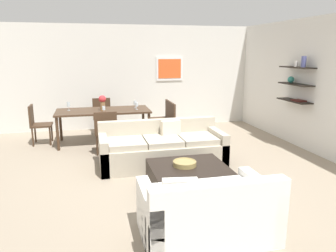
{
  "coord_description": "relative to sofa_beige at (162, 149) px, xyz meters",
  "views": [
    {
      "loc": [
        -1.36,
        -5.21,
        2.03
      ],
      "look_at": [
        -0.06,
        0.2,
        0.75
      ],
      "focal_mm": 34.86,
      "sensor_mm": 36.0,
      "label": 1
    }
  ],
  "objects": [
    {
      "name": "loveseat_white",
      "position": [
        -0.04,
        -2.45,
        0.0
      ],
      "size": [
        1.44,
        0.9,
        0.78
      ],
      "color": "white",
      "rests_on": "ground"
    },
    {
      "name": "dining_chair_right_near",
      "position": [
        0.48,
        1.55,
        0.21
      ],
      "size": [
        0.44,
        0.44,
        0.88
      ],
      "color": "#422D1E",
      "rests_on": "ground"
    },
    {
      "name": "decorative_bowl",
      "position": [
        0.08,
        -1.17,
        0.13
      ],
      "size": [
        0.35,
        0.35,
        0.07
      ],
      "color": "#99844C",
      "rests_on": "coffee_table"
    },
    {
      "name": "back_wall_unit",
      "position": [
        0.44,
        3.19,
        1.06
      ],
      "size": [
        8.4,
        0.09,
        2.7
      ],
      "color": "silver",
      "rests_on": "ground"
    },
    {
      "name": "sofa_beige",
      "position": [
        0.0,
        0.0,
        0.0
      ],
      "size": [
        2.23,
        0.9,
        0.78
      ],
      "color": "#B2A893",
      "rests_on": "ground"
    },
    {
      "name": "centerpiece_vase",
      "position": [
        -0.96,
        1.7,
        0.66
      ],
      "size": [
        0.16,
        0.16,
        0.34
      ],
      "color": "olive",
      "rests_on": "dining_table"
    },
    {
      "name": "wine_glass_right_near",
      "position": [
        -0.22,
        1.64,
        0.57
      ],
      "size": [
        0.07,
        0.07,
        0.16
      ],
      "color": "silver",
      "rests_on": "dining_table"
    },
    {
      "name": "dining_chair_foot",
      "position": [
        -0.95,
        0.89,
        0.21
      ],
      "size": [
        0.44,
        0.44,
        0.88
      ],
      "color": "#422D1E",
      "rests_on": "ground"
    },
    {
      "name": "wine_glass_foot",
      "position": [
        -0.95,
        1.35,
        0.56
      ],
      "size": [
        0.07,
        0.07,
        0.15
      ],
      "color": "silver",
      "rests_on": "dining_table"
    },
    {
      "name": "right_wall_shelf_unit",
      "position": [
        3.16,
        0.27,
        1.06
      ],
      "size": [
        0.34,
        8.2,
        2.7
      ],
      "color": "silver",
      "rests_on": "ground"
    },
    {
      "name": "wine_glass_right_far",
      "position": [
        -0.22,
        1.87,
        0.57
      ],
      "size": [
        0.08,
        0.08,
        0.17
      ],
      "color": "silver",
      "rests_on": "dining_table"
    },
    {
      "name": "ground_plane",
      "position": [
        0.14,
        -0.34,
        -0.29
      ],
      "size": [
        18.0,
        18.0,
        0.0
      ],
      "primitive_type": "plane",
      "color": "gray"
    },
    {
      "name": "dining_table",
      "position": [
        -0.95,
        1.75,
        0.39
      ],
      "size": [
        2.05,
        0.92,
        0.75
      ],
      "color": "#422D1E",
      "rests_on": "ground"
    },
    {
      "name": "wine_glass_head",
      "position": [
        -0.95,
        2.15,
        0.57
      ],
      "size": [
        0.06,
        0.06,
        0.17
      ],
      "color": "silver",
      "rests_on": "dining_table"
    },
    {
      "name": "wine_glass_left_far",
      "position": [
        -1.69,
        1.87,
        0.59
      ],
      "size": [
        0.07,
        0.07,
        0.19
      ],
      "color": "silver",
      "rests_on": "dining_table"
    },
    {
      "name": "dining_chair_head",
      "position": [
        -0.95,
        2.62,
        0.21
      ],
      "size": [
        0.44,
        0.44,
        0.88
      ],
      "color": "#422D1E",
      "rests_on": "ground"
    },
    {
      "name": "coffee_table",
      "position": [
        0.14,
        -1.22,
        -0.1
      ],
      "size": [
        1.12,
        1.03,
        0.38
      ],
      "color": "black",
      "rests_on": "ground"
    },
    {
      "name": "dining_chair_left_far",
      "position": [
        -2.39,
        1.96,
        0.21
      ],
      "size": [
        0.44,
        0.44,
        0.88
      ],
      "color": "#422D1E",
      "rests_on": "ground"
    },
    {
      "name": "dining_chair_right_far",
      "position": [
        0.48,
        1.96,
        0.21
      ],
      "size": [
        0.44,
        0.44,
        0.88
      ],
      "color": "#422D1E",
      "rests_on": "ground"
    }
  ]
}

